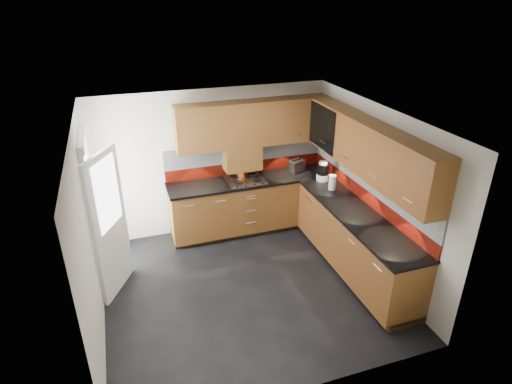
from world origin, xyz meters
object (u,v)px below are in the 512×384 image
object	(u,v)px
gas_hob	(245,180)
utensil_pot	(241,171)
food_processor	(323,172)
toaster	(297,166)

from	to	relation	value
gas_hob	utensil_pot	world-z (taller)	utensil_pot
utensil_pot	food_processor	distance (m)	1.34
utensil_pot	food_processor	size ratio (longest dim) A/B	1.47
toaster	food_processor	world-z (taller)	food_processor
utensil_pot	food_processor	world-z (taller)	utensil_pot
gas_hob	toaster	world-z (taller)	toaster
utensil_pot	gas_hob	bearing A→B (deg)	-78.39
toaster	food_processor	distance (m)	0.56
toaster	food_processor	size ratio (longest dim) A/B	0.96
gas_hob	food_processor	bearing A→B (deg)	-18.10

